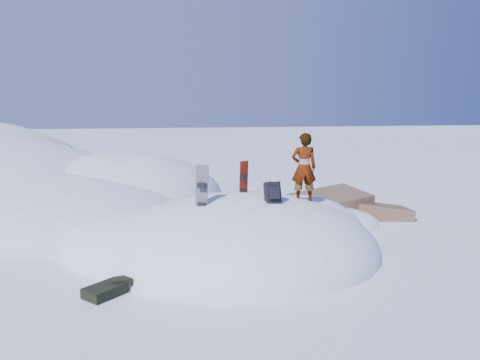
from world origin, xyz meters
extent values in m
plane|color=white|center=(0.00, 0.00, 0.00)|extent=(120.00, 120.00, 0.00)
ellipsoid|color=white|center=(0.00, 0.00, 0.00)|extent=(7.00, 6.00, 3.00)
ellipsoid|color=white|center=(-2.20, 0.60, 0.00)|extent=(4.40, 4.00, 2.20)
ellipsoid|color=white|center=(1.80, 0.80, 0.00)|extent=(3.60, 3.20, 2.50)
ellipsoid|color=white|center=(-6.00, 5.00, 0.00)|extent=(10.00, 9.00, 2.80)
ellipsoid|color=white|center=(-3.50, 7.50, 0.00)|extent=(8.00, 8.00, 3.60)
ellipsoid|color=white|center=(-5.50, 4.00, 0.00)|extent=(6.00, 5.00, 1.80)
cube|color=brown|center=(3.60, 3.40, 0.10)|extent=(2.82, 2.41, 1.62)
cube|color=brown|center=(5.20, 3.00, -0.10)|extent=(2.16, 1.80, 1.33)
cube|color=brown|center=(4.20, 4.60, 0.00)|extent=(2.08, 2.01, 1.10)
ellipsoid|color=white|center=(3.20, 2.40, 0.00)|extent=(3.20, 2.40, 1.00)
cube|color=red|center=(0.15, 0.55, 1.61)|extent=(0.26, 0.19, 1.34)
cube|color=black|center=(0.15, 0.49, 1.88)|extent=(0.19, 0.16, 0.11)
cube|color=black|center=(0.15, 0.49, 1.47)|extent=(0.19, 0.16, 0.11)
cube|color=black|center=(-1.03, -0.50, 1.57)|extent=(0.37, 0.35, 1.53)
cube|color=black|center=(-1.03, -0.56, 1.88)|extent=(0.22, 0.18, 0.14)
cube|color=black|center=(-1.03, -0.56, 1.41)|extent=(0.22, 0.18, 0.14)
cube|color=black|center=(0.64, -0.57, 1.65)|extent=(0.37, 0.40, 0.55)
cube|color=black|center=(0.64, -0.73, 1.67)|extent=(0.25, 0.20, 0.30)
cylinder|color=black|center=(0.53, -0.70, 1.78)|extent=(0.04, 0.20, 0.37)
cylinder|color=black|center=(0.76, -0.70, 1.78)|extent=(0.04, 0.20, 0.37)
cube|color=black|center=(-3.10, -2.12, 0.11)|extent=(0.87, 0.87, 0.20)
cube|color=black|center=(-2.76, -1.90, 0.20)|extent=(0.43, 0.34, 0.13)
imported|color=slate|center=(1.61, 0.08, 2.13)|extent=(0.68, 0.48, 1.76)
camera|label=1|loc=(-1.94, -11.10, 3.75)|focal=35.00mm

